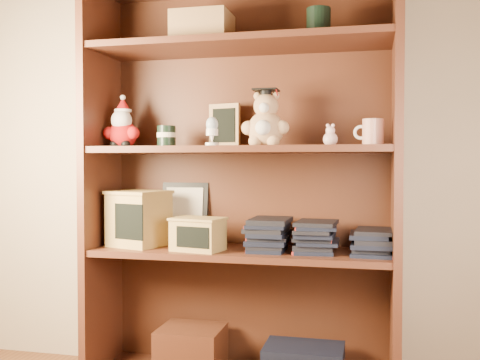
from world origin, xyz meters
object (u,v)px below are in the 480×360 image
object	(u,v)px
bookcase	(242,190)
teacher_mug	(372,132)
treats_box	(139,218)
grad_teddy_bear	(266,124)

from	to	relation	value
bookcase	teacher_mug	size ratio (longest dim) A/B	14.63
bookcase	teacher_mug	xyz separation A→B (m)	(0.50, -0.05, 0.22)
treats_box	bookcase	bearing A→B (deg)	7.04
bookcase	treats_box	distance (m)	0.44
bookcase	grad_teddy_bear	size ratio (longest dim) A/B	7.15
grad_teddy_bear	teacher_mug	bearing A→B (deg)	0.98
grad_teddy_bear	teacher_mug	size ratio (longest dim) A/B	2.05
bookcase	treats_box	size ratio (longest dim) A/B	6.28
bookcase	treats_box	world-z (taller)	bookcase
bookcase	teacher_mug	world-z (taller)	bookcase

